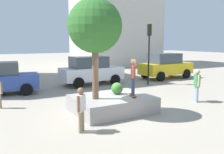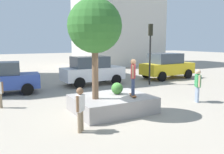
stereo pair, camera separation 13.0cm
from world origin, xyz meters
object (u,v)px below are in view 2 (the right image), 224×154
Objects in this scene: traffic_light_corner at (150,44)px; passerby_with_bag at (80,106)px; planter_ledge at (112,104)px; police_car at (92,70)px; skateboarder at (133,74)px; taxi_cab at (167,66)px; plaza_tree at (95,26)px; sedan_parked at (2,78)px; skateboard at (133,95)px; bystander_watching at (198,83)px.

traffic_light_corner is 2.77× the size of passerby_with_bag.
police_car reaches higher than planter_ledge.
skateboarder is 1.02× the size of passerby_with_bag.
planter_ledge is at bearing -106.85° from police_car.
skateboarder is at bearing 21.91° from passerby_with_bag.
taxi_cab is (7.08, -0.32, 0.04)m from police_car.
sedan_parked is (-3.26, 6.65, -2.86)m from plaza_tree.
police_car is at bearing 3.97° from sedan_parked.
plaza_tree is 12.46m from taxi_cab.
sedan_parked is 6.28m from police_car.
sedan_parked is at bearing 170.62° from traffic_light_corner.
skateboard is at bearing 21.91° from passerby_with_bag.
planter_ledge is 2.92m from passerby_with_bag.
traffic_light_corner is (5.11, 5.41, 2.31)m from skateboard.
police_car is 0.96× the size of taxi_cab.
police_car is at bearing 80.19° from skateboard.
skateboarder is 0.94× the size of bystander_watching.
planter_ledge is at bearing 6.22° from plaza_tree.
police_car is at bearing 80.19° from skateboarder.
taxi_cab is 1.08× the size of traffic_light_corner.
taxi_cab is 14.23m from passerby_with_bag.
skateboard is 3.32m from passerby_with_bag.
plaza_tree is 0.89× the size of taxi_cab.
skateboarder is 0.37× the size of traffic_light_corner.
skateboarder is 7.56m from traffic_light_corner.
traffic_light_corner reaches higher than police_car.
passerby_with_bag reaches higher than skateboard.
plaza_tree reaches higher than skateboarder.
sedan_parked reaches higher than skateboard.
sedan_parked is at bearing 116.10° from plaza_tree.
skateboarder is at bearing -99.81° from police_car.
plaza_tree is 3.56m from skateboard.
skateboarder is 8.68m from sedan_parked.
skateboard is (0.82, -0.52, 0.42)m from planter_ledge.
traffic_light_corner is at bearing -28.86° from police_car.
traffic_light_corner is at bearing 39.08° from passerby_with_bag.
skateboard is 4.04m from bystander_watching.
passerby_with_bag is at bearing -129.43° from plaza_tree.
skateboarder is 11.06m from taxi_cab.
skateboarder is 0.37× the size of sedan_parked.
taxi_cab is at bearing -2.55° from police_car.
skateboard is 8.65m from sedan_parked.
police_car is 1.03× the size of traffic_light_corner.
skateboarder is (0.82, -0.52, 1.39)m from planter_ledge.
police_car reaches higher than passerby_with_bag.
skateboarder is 0.36× the size of police_car.
taxi_cab is (10.09, 6.77, -2.74)m from plaza_tree.
sedan_parked reaches higher than passerby_with_bag.
skateboard is at bearing -99.81° from police_car.
skateboard is 7.79m from traffic_light_corner.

